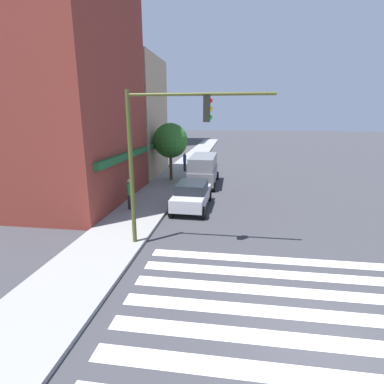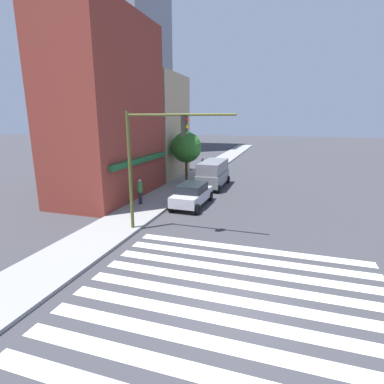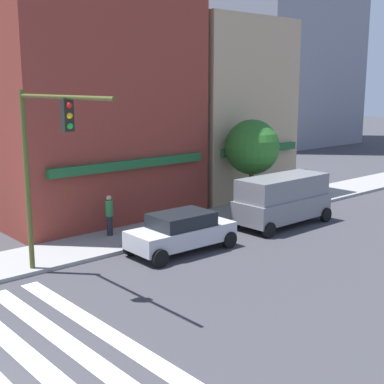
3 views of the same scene
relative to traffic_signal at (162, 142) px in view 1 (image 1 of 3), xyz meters
The scene contains 10 objects.
ground_plane 8.33m from the traffic_signal, 133.99° to the right, with size 200.00×200.00×0.00m, color #38383D.
sidewalk_left 6.98m from the traffic_signal, 153.70° to the left, with size 120.00×3.00×0.15m.
crosswalk_stripes 8.32m from the traffic_signal, 133.99° to the right, with size 9.15×10.80×0.01m.
storefront_row 11.31m from the traffic_signal, 35.01° to the left, with size 17.06×5.30×13.26m.
traffic_signal is the anchor object (origin of this frame).
sedan_silver 6.57m from the traffic_signal, ahead, with size 4.45×2.02×1.59m.
van_grey 12.15m from the traffic_signal, ahead, with size 5.01×2.22×2.34m.
pedestrian_green_top 6.29m from the traffic_signal, 35.10° to the left, with size 0.32×0.32×1.77m.
pedestrian_blue_shirt 17.02m from the traffic_signal, ahead, with size 0.32×0.32×1.77m.
street_tree 12.89m from the traffic_signal, 10.87° to the left, with size 2.82×2.82×4.66m.
Camera 1 is at (-6.59, 2.26, 5.47)m, focal length 28.00 mm.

